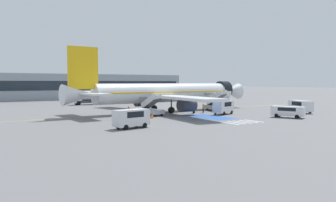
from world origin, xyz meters
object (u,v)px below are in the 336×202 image
object	(u,v)px
terminal_building	(86,87)
ground_crew_2	(193,108)
service_van_1	(301,106)
traffic_cone_0	(127,118)
ground_crew_1	(129,111)
service_van_2	(288,111)
boarding_stairs_aft	(151,110)
service_van_3	(223,106)
service_van_0	(131,117)
fuel_tanker	(93,97)
ground_crew_0	(203,108)
boarding_stairs_forward	(216,106)
airliner	(166,93)
ground_crew_3	(194,108)
traffic_cone_1	(152,116)

from	to	relation	value
terminal_building	ground_crew_2	bearing A→B (deg)	-92.17
service_van_1	traffic_cone_0	distance (m)	32.62
ground_crew_1	service_van_2	bearing A→B (deg)	122.46
boarding_stairs_aft	service_van_3	xyz separation A→B (m)	(11.55, -5.37, 0.46)
service_van_0	service_van_2	distance (m)	26.43
service_van_2	service_van_3	size ratio (longest dim) A/B	1.15
service_van_0	service_van_3	size ratio (longest dim) A/B	1.01
ground_crew_1	ground_crew_2	size ratio (longest dim) A/B	0.99
boarding_stairs_aft	fuel_tanker	xyz separation A→B (m)	(1.40, 31.94, 0.81)
service_van_3	ground_crew_1	world-z (taller)	service_van_3
boarding_stairs_aft	fuel_tanker	bearing A→B (deg)	85.05
service_van_1	traffic_cone_0	world-z (taller)	service_van_1
service_van_3	traffic_cone_0	world-z (taller)	service_van_3
service_van_0	ground_crew_0	xyz separation A→B (m)	(20.16, 10.84, -0.39)
boarding_stairs_aft	fuel_tanker	distance (m)	31.98
boarding_stairs_forward	terminal_building	xyz separation A→B (m)	(-4.92, 61.90, 3.16)
boarding_stairs_forward	service_van_1	bearing A→B (deg)	-51.15
fuel_tanker	service_van_0	size ratio (longest dim) A/B	2.28
airliner	ground_crew_0	distance (m)	7.83
ground_crew_2	traffic_cone_0	size ratio (longest dim) A/B	2.97
service_van_3	boarding_stairs_forward	bearing A→B (deg)	131.96
traffic_cone_0	terminal_building	world-z (taller)	terminal_building
airliner	service_van_0	world-z (taller)	airliner
ground_crew_1	ground_crew_3	bearing A→B (deg)	157.41
traffic_cone_0	traffic_cone_1	size ratio (longest dim) A/B	0.92
airliner	service_van_2	xyz separation A→B (m)	(10.50, -19.65, -2.48)
terminal_building	airliner	bearing A→B (deg)	-94.37
traffic_cone_0	terminal_building	xyz separation A→B (m)	(16.64, 66.27, 3.87)
service_van_3	service_van_1	bearing A→B (deg)	51.40
boarding_stairs_aft	service_van_1	xyz separation A→B (m)	(25.46, -10.99, 0.39)
service_van_2	service_van_1	bearing A→B (deg)	0.18
ground_crew_1	ground_crew_2	distance (m)	12.72
boarding_stairs_aft	ground_crew_2	size ratio (longest dim) A/B	2.86
service_van_2	terminal_building	world-z (taller)	terminal_building
service_van_3	fuel_tanker	bearing A→B (deg)	178.62
service_van_2	ground_crew_1	distance (m)	25.36
airliner	ground_crew_3	xyz separation A→B (m)	(2.76, -5.34, -2.59)
boarding_stairs_forward	ground_crew_2	world-z (taller)	boarding_stairs_forward
service_van_1	terminal_building	distance (m)	75.14
boarding_stairs_forward	terminal_building	bearing A→B (deg)	92.10
ground_crew_3	ground_crew_0	bearing A→B (deg)	59.08
traffic_cone_0	service_van_1	bearing A→B (deg)	-12.88
service_van_1	service_van_2	world-z (taller)	service_van_1
service_van_3	ground_crew_0	world-z (taller)	service_van_3
service_van_3	traffic_cone_0	bearing A→B (deg)	-111.88
service_van_3	ground_crew_2	bearing A→B (deg)	-153.60
airliner	traffic_cone_1	size ratio (longest dim) A/B	58.99
airliner	traffic_cone_0	bearing A→B (deg)	-58.16
service_van_1	service_van_2	size ratio (longest dim) A/B	0.98
airliner	ground_crew_1	xyz separation A→B (m)	(-10.71, -5.74, -2.52)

